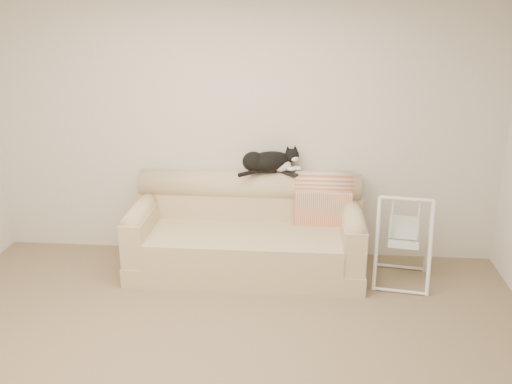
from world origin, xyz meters
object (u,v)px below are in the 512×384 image
remote_b (290,174)px  baby_swing (403,239)px  sofa (247,234)px  remote_a (267,171)px  tuxedo_cat (269,161)px

remote_b → baby_swing: bearing=-18.5°
sofa → remote_a: remote_a is taller
sofa → tuxedo_cat: tuxedo_cat is taller
remote_b → remote_a: bearing=168.2°
sofa → baby_swing: (1.45, -0.15, 0.06)m
tuxedo_cat → baby_swing: bearing=-16.9°
baby_swing → tuxedo_cat: bearing=163.1°
tuxedo_cat → remote_a: bearing=138.2°
baby_swing → sofa: bearing=174.0°
sofa → tuxedo_cat: 0.73m
remote_b → sofa: bearing=-153.0°
baby_swing → remote_b: bearing=161.5°
remote_b → tuxedo_cat: tuxedo_cat is taller
remote_a → tuxedo_cat: (0.02, -0.02, 0.11)m
remote_b → baby_swing: (1.06, -0.35, -0.50)m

